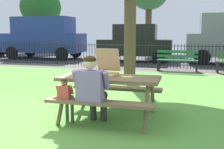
# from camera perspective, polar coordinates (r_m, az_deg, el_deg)

# --- Properties ---
(ground) EXTENTS (28.00, 11.88, 0.02)m
(ground) POSITION_cam_1_polar(r_m,az_deg,el_deg) (6.68, -4.52, -4.72)
(ground) COLOR #61A23F
(cobblestone_walkway) EXTENTS (28.00, 1.40, 0.01)m
(cobblestone_walkway) POSITION_cam_1_polar(r_m,az_deg,el_deg) (11.65, 4.68, 1.13)
(cobblestone_walkway) COLOR slate
(street_asphalt) EXTENTS (28.00, 6.43, 0.01)m
(street_asphalt) POSITION_cam_1_polar(r_m,az_deg,el_deg) (15.48, 7.63, 2.99)
(street_asphalt) COLOR #424247
(picnic_table_foreground) EXTENTS (1.83, 1.51, 0.79)m
(picnic_table_foreground) POSITION_cam_1_polar(r_m,az_deg,el_deg) (4.89, -0.62, -2.45)
(picnic_table_foreground) COLOR brown
(picnic_table_foreground) RESTS_ON ground
(pizza_box_open) EXTENTS (0.47, 0.56, 0.49)m
(pizza_box_open) POSITION_cam_1_polar(r_m,az_deg,el_deg) (4.92, -1.50, 0.79)
(pizza_box_open) COLOR tan
(pizza_box_open) RESTS_ON picnic_table_foreground
(pizza_slice_on_table) EXTENTS (0.27, 0.25, 0.02)m
(pizza_slice_on_table) POSITION_cam_1_polar(r_m,az_deg,el_deg) (4.88, 2.88, -0.32)
(pizza_slice_on_table) COLOR #EBE26A
(pizza_slice_on_table) RESTS_ON picnic_table_foreground
(adult_at_table) EXTENTS (0.61, 0.60, 1.19)m
(adult_at_table) POSITION_cam_1_polar(r_m,az_deg,el_deg) (4.45, -4.22, -2.81)
(adult_at_table) COLOR #323232
(adult_at_table) RESTS_ON ground
(child_at_table) EXTENTS (0.30, 0.29, 0.80)m
(child_at_table) POSITION_cam_1_polar(r_m,az_deg,el_deg) (4.63, -9.70, -4.53)
(child_at_table) COLOR #454545
(child_at_table) RESTS_ON ground
(iron_fence_streetside) EXTENTS (18.02, 0.03, 1.06)m
(iron_fence_streetside) POSITION_cam_1_polar(r_m,az_deg,el_deg) (12.27, 5.38, 4.08)
(iron_fence_streetside) COLOR black
(iron_fence_streetside) RESTS_ON ground
(park_bench_center) EXTENTS (1.62, 0.56, 0.85)m
(park_bench_center) POSITION_cam_1_polar(r_m,az_deg,el_deg) (11.24, 13.57, 2.79)
(park_bench_center) COLOR #236734
(park_bench_center) RESTS_ON ground
(parked_car_left) EXTENTS (4.74, 2.15, 2.46)m
(parked_car_left) POSITION_cam_1_polar(r_m,az_deg,el_deg) (16.78, -14.11, 7.74)
(parked_car_left) COLOR navy
(parked_car_left) RESTS_ON ground
(parked_car_center) EXTENTS (3.97, 1.97, 1.98)m
(parked_car_center) POSITION_cam_1_polar(r_m,az_deg,el_deg) (14.78, 4.96, 6.71)
(parked_car_center) COLOR black
(parked_car_center) RESTS_ON ground
(far_tree_left) EXTENTS (3.34, 3.34, 5.13)m
(far_tree_left) POSITION_cam_1_polar(r_m,az_deg,el_deg) (23.79, -14.80, 13.48)
(far_tree_left) COLOR brown
(far_tree_left) RESTS_ON ground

